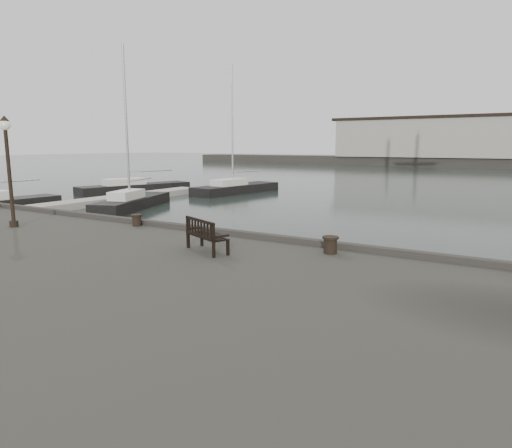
{
  "coord_description": "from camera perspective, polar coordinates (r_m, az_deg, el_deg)",
  "views": [
    {
      "loc": [
        8.73,
        -12.54,
        4.54
      ],
      "look_at": [
        1.37,
        -0.5,
        2.1
      ],
      "focal_mm": 32.0,
      "sensor_mm": 36.0,
      "label": 1
    }
  ],
  "objects": [
    {
      "name": "bollard_left",
      "position": [
        17.64,
        -14.67,
        0.48
      ],
      "size": [
        0.51,
        0.51,
        0.44
      ],
      "primitive_type": "cylinder",
      "rotation": [
        0.0,
        0.0,
        -0.26
      ],
      "color": "black",
      "rests_on": "quay"
    },
    {
      "name": "bollard_right",
      "position": [
        12.87,
        9.28,
        -2.6
      ],
      "size": [
        0.56,
        0.56,
        0.48
      ],
      "primitive_type": "cylinder",
      "rotation": [
        0.0,
        0.0,
        -0.25
      ],
      "color": "black",
      "rests_on": "quay"
    },
    {
      "name": "lamp_post",
      "position": [
        18.9,
        -28.61,
        7.44
      ],
      "size": [
        0.4,
        0.4,
        4.03
      ],
      "rotation": [
        0.0,
        0.0,
        -0.23
      ],
      "color": "black",
      "rests_on": "quay"
    },
    {
      "name": "yacht_a",
      "position": [
        36.77,
        -29.34,
        1.84
      ],
      "size": [
        2.71,
        8.22,
        11.29
      ],
      "rotation": [
        0.0,
        0.0,
        -0.07
      ],
      "color": "black",
      "rests_on": "ground"
    },
    {
      "name": "ground",
      "position": [
        15.94,
        -3.3,
        -6.75
      ],
      "size": [
        400.0,
        400.0,
        0.0
      ],
      "primitive_type": "plane",
      "color": "black",
      "rests_on": "ground"
    },
    {
      "name": "breakwater",
      "position": [
        105.38,
        24.48,
        8.82
      ],
      "size": [
        140.0,
        9.5,
        12.2
      ],
      "color": "#383530",
      "rests_on": "ground"
    },
    {
      "name": "pontoon",
      "position": [
        36.76,
        -20.34,
        2.51
      ],
      "size": [
        2.0,
        24.0,
        0.5
      ],
      "primitive_type": "cube",
      "color": "#AAA59D",
      "rests_on": "ground"
    },
    {
      "name": "yacht_b",
      "position": [
        46.18,
        -14.87,
        4.16
      ],
      "size": [
        5.62,
        11.34,
        14.55
      ],
      "rotation": [
        0.0,
        0.0,
        -0.3
      ],
      "color": "black",
      "rests_on": "ground"
    },
    {
      "name": "yacht_d",
      "position": [
        44.08,
        -2.47,
        4.21
      ],
      "size": [
        4.05,
        10.19,
        12.42
      ],
      "rotation": [
        0.0,
        0.0,
        -0.15
      ],
      "color": "black",
      "rests_on": "ground"
    },
    {
      "name": "bench",
      "position": [
        13.0,
        -6.21,
        -2.18
      ],
      "size": [
        1.68,
        1.13,
        0.92
      ],
      "rotation": [
        0.0,
        0.0,
        -0.4
      ],
      "color": "black",
      "rests_on": "quay"
    },
    {
      "name": "yacht_c",
      "position": [
        34.3,
        -15.13,
        2.29
      ],
      "size": [
        4.93,
        8.94,
        11.9
      ],
      "rotation": [
        0.0,
        0.0,
        0.34
      ],
      "color": "black",
      "rests_on": "ground"
    }
  ]
}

